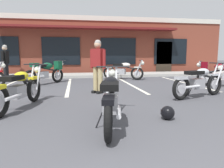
# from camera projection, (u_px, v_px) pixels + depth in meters

# --- Properties ---
(ground_plane) EXTENTS (80.00, 80.00, 0.00)m
(ground_plane) POSITION_uv_depth(u_px,v_px,m) (121.00, 110.00, 4.63)
(ground_plane) COLOR #47474C
(sidewalk_kerb) EXTENTS (22.00, 1.80, 0.14)m
(sidewalk_kerb) POSITION_uv_depth(u_px,v_px,m) (93.00, 75.00, 12.06)
(sidewalk_kerb) COLOR #A8A59E
(sidewalk_kerb) RESTS_ON ground_plane
(brick_storefront_building) EXTENTS (18.07, 5.93, 3.64)m
(brick_storefront_building) POSITION_uv_depth(u_px,v_px,m) (88.00, 47.00, 15.74)
(brick_storefront_building) COLOR brown
(brick_storefront_building) RESTS_ON ground_plane
(painted_stall_lines) EXTENTS (12.52, 4.80, 0.01)m
(painted_stall_lines) POSITION_uv_depth(u_px,v_px,m) (100.00, 85.00, 8.55)
(painted_stall_lines) COLOR silver
(painted_stall_lines) RESTS_ON ground_plane
(motorcycle_foreground_classic) EXTENTS (0.78, 2.09, 0.98)m
(motorcycle_foreground_classic) POSITION_uv_depth(u_px,v_px,m) (111.00, 99.00, 3.60)
(motorcycle_foreground_classic) COLOR black
(motorcycle_foreground_classic) RESTS_ON ground_plane
(motorcycle_red_sportbike) EXTENTS (1.91, 1.28, 0.98)m
(motorcycle_red_sportbike) POSITION_uv_depth(u_px,v_px,m) (123.00, 70.00, 10.42)
(motorcycle_red_sportbike) COLOR black
(motorcycle_red_sportbike) RESTS_ON ground_plane
(motorcycle_black_cruiser) EXTENTS (1.79, 1.49, 0.98)m
(motorcycle_black_cruiser) POSITION_uv_depth(u_px,v_px,m) (223.00, 73.00, 8.02)
(motorcycle_black_cruiser) COLOR black
(motorcycle_black_cruiser) RESTS_ON ground_plane
(motorcycle_silver_naked) EXTENTS (0.89, 2.06, 0.98)m
(motorcycle_silver_naked) POSITION_uv_depth(u_px,v_px,m) (19.00, 88.00, 4.72)
(motorcycle_silver_naked) COLOR black
(motorcycle_silver_naked) RESTS_ON ground_plane
(motorcycle_blue_standard) EXTENTS (2.02, 1.05, 0.98)m
(motorcycle_blue_standard) POSITION_uv_depth(u_px,v_px,m) (200.00, 81.00, 5.98)
(motorcycle_blue_standard) COLOR black
(motorcycle_blue_standard) RESTS_ON ground_plane
(motorcycle_green_cafe_racer) EXTENTS (1.57, 1.73, 0.98)m
(motorcycle_green_cafe_racer) POSITION_uv_depth(u_px,v_px,m) (47.00, 71.00, 8.73)
(motorcycle_green_cafe_racer) COLOR black
(motorcycle_green_cafe_racer) RESTS_ON ground_plane
(person_in_black_shirt) EXTENTS (0.30, 0.61, 1.68)m
(person_in_black_shirt) POSITION_uv_depth(u_px,v_px,m) (5.00, 61.00, 9.75)
(person_in_black_shirt) COLOR black
(person_in_black_shirt) RESTS_ON ground_plane
(person_in_shorts_foreground) EXTENTS (0.49, 0.50, 1.68)m
(person_in_shorts_foreground) POSITION_uv_depth(u_px,v_px,m) (98.00, 63.00, 6.60)
(person_in_shorts_foreground) COLOR black
(person_in_shorts_foreground) RESTS_ON ground_plane
(helmet_on_pavement) EXTENTS (0.26, 0.26, 0.26)m
(helmet_on_pavement) POSITION_uv_depth(u_px,v_px,m) (168.00, 113.00, 3.94)
(helmet_on_pavement) COLOR black
(helmet_on_pavement) RESTS_ON ground_plane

